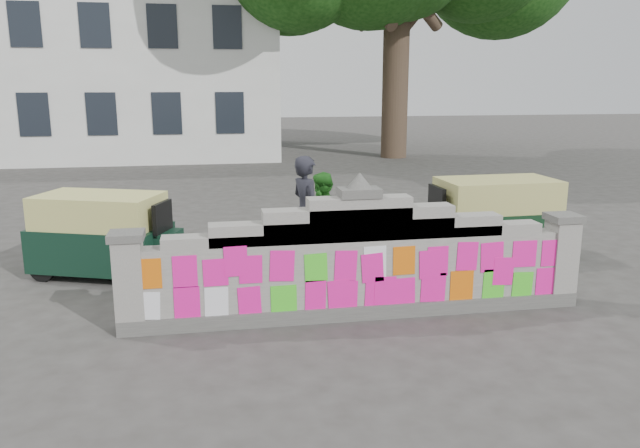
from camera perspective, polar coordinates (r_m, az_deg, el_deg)
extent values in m
plane|color=#383533|center=(8.78, 3.46, -8.37)|extent=(100.00, 100.00, 0.00)
cube|color=#4C4C49|center=(8.74, 3.47, -7.76)|extent=(6.40, 0.42, 0.20)
cube|color=gray|center=(8.58, 3.52, -4.63)|extent=(6.40, 0.32, 1.00)
cube|color=gray|center=(8.43, 3.57, -0.93)|extent=(5.20, 0.32, 0.14)
cube|color=gray|center=(8.41, 3.58, -0.46)|extent=(4.00, 0.32, 0.28)
cube|color=gray|center=(8.39, 3.58, 0.07)|extent=(2.60, 0.32, 0.44)
cube|color=gray|center=(8.38, 3.59, 0.53)|extent=(1.40, 0.32, 0.58)
cube|color=#4C4C49|center=(8.31, 3.62, 2.89)|extent=(0.55, 0.36, 0.12)
cone|color=#4C4C49|center=(8.28, 3.64, 3.98)|extent=(0.36, 0.36, 0.22)
cube|color=gray|center=(8.40, -17.00, -5.42)|extent=(0.36, 0.40, 1.24)
cube|color=#4C4C49|center=(8.23, -17.30, -1.05)|extent=(0.44, 0.44, 0.10)
cube|color=gray|center=(9.73, 21.09, -3.25)|extent=(0.36, 0.40, 1.24)
cube|color=#4C4C49|center=(9.58, 21.41, 0.55)|extent=(0.44, 0.44, 0.10)
cube|color=silver|center=(30.37, -20.48, 13.63)|extent=(16.00, 10.00, 8.00)
cylinder|color=#38281E|center=(27.14, 6.89, 12.40)|extent=(1.10, 1.10, 6.00)
imported|color=black|center=(10.07, -1.24, -2.36)|extent=(2.14, 1.36, 1.06)
imported|color=#22212A|center=(9.98, -1.25, -0.31)|extent=(0.63, 0.77, 1.80)
imported|color=#277B21|center=(10.78, 0.23, 0.32)|extent=(0.80, 0.93, 1.67)
cube|color=black|center=(11.02, -19.32, -1.99)|extent=(2.40, 1.84, 0.71)
cube|color=#CFCB6E|center=(10.89, -19.56, 1.18)|extent=(2.22, 1.73, 0.53)
cube|color=black|center=(10.52, -14.04, -2.33)|extent=(0.64, 0.74, 0.62)
cube|color=black|center=(10.40, -14.20, 0.51)|extent=(0.29, 0.61, 0.53)
cylinder|color=black|center=(10.56, -13.52, -3.75)|extent=(0.45, 0.26, 0.44)
cylinder|color=black|center=(11.11, -24.05, -3.70)|extent=(0.45, 0.26, 0.44)
cylinder|color=black|center=(11.89, -21.43, -2.43)|extent=(0.45, 0.26, 0.44)
cube|color=black|center=(11.94, 15.73, -0.50)|extent=(2.28, 1.27, 0.75)
cube|color=tan|center=(11.81, 15.92, 2.61)|extent=(2.09, 1.22, 0.56)
cube|color=black|center=(11.45, 10.50, -0.78)|extent=(0.48, 0.67, 0.66)
cube|color=black|center=(11.33, 10.62, 1.99)|extent=(0.09, 0.66, 0.56)
cylinder|color=black|center=(11.49, 10.01, -2.17)|extent=(0.47, 0.12, 0.47)
cylinder|color=black|center=(12.84, 17.96, -1.01)|extent=(0.47, 0.12, 0.47)
cylinder|color=black|center=(11.99, 20.37, -2.16)|extent=(0.47, 0.12, 0.47)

